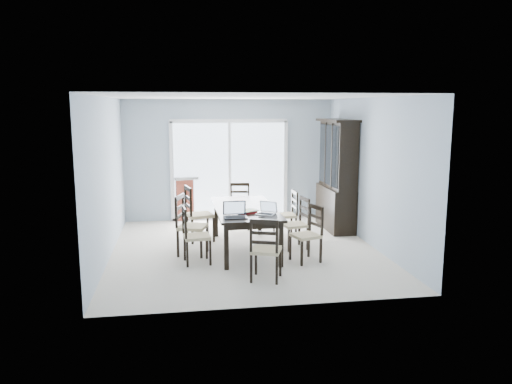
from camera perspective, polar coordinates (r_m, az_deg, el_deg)
The scene contains 24 objects.
floor at distance 8.67m, azimuth -1.26°, elevation -6.63°, with size 5.00×5.00×0.00m, color beige.
ceiling at distance 8.32m, azimuth -1.32°, elevation 10.82°, with size 5.00×5.00×0.00m, color white.
back_wall at distance 10.86m, azimuth -3.05°, elevation 3.68°, with size 4.50×0.02×2.60m, color #9CACBA.
wall_left at distance 8.40m, azimuth -16.69°, elevation 1.51°, with size 0.02×5.00×2.60m, color #9CACBA.
wall_right at distance 8.97m, azimuth 13.11°, elevation 2.17°, with size 0.02×5.00×2.60m, color #9CACBA.
balcony at distance 12.06m, azimuth -3.49°, elevation -2.21°, with size 4.50×2.00×0.10m, color gray.
railing at distance 12.93m, azimuth -3.94°, elevation 1.30°, with size 4.50×0.06×1.10m, color #99999E.
dining_table at distance 8.50m, azimuth -1.27°, elevation -2.27°, with size 1.00×2.20×0.75m.
china_hutch at distance 10.09m, azimuth 9.22°, elevation 1.80°, with size 0.50×1.38×2.20m.
sliding_door at distance 10.86m, azimuth -3.03°, elevation 2.55°, with size 2.52×0.05×2.18m.
chair_left_near at distance 7.87m, azimuth -7.43°, elevation -4.22°, with size 0.44×0.43×1.05m.
chair_left_mid at distance 8.36m, azimuth -7.94°, elevation -3.00°, with size 0.56×0.55×1.16m.
chair_left_far at distance 9.16m, azimuth -7.06°, elevation -1.79°, with size 0.54×0.53×1.18m.
chair_right_near at distance 7.99m, azimuth 6.24°, elevation -4.03°, with size 0.50×0.49×1.04m.
chair_right_mid at distance 8.68m, azimuth 4.94°, elevation -2.91°, with size 0.46×0.45×1.03m.
chair_right_far at distance 9.45m, azimuth 3.84°, elevation -1.91°, with size 0.40×0.39×1.01m.
chair_end_near at distance 6.99m, azimuth 1.05°, elevation -5.84°, with size 0.52×0.52×1.07m.
chair_end_far at distance 10.15m, azimuth -1.86°, elevation -0.99°, with size 0.45×0.46×1.05m.
laptop_dark at distance 7.68m, azimuth -2.37°, elevation -2.55°, with size 0.36×0.25×0.25m.
laptop_silver at distance 7.91m, azimuth 1.10°, elevation -2.25°, with size 0.35×0.33×0.20m.
book_stack at distance 8.04m, azimuth -0.94°, elevation -2.25°, with size 0.35×0.32×0.05m.
cell_phone at distance 7.75m, azimuth 0.62°, elevation -2.84°, with size 0.10×0.05×0.01m, color black.
game_box at distance 8.62m, azimuth -2.35°, elevation -1.33°, with size 0.31×0.15×0.08m, color #490E10.
hot_tub at distance 11.78m, azimuth -5.69°, elevation 0.07°, with size 2.14×1.99×0.95m.
Camera 1 is at (-1.11, -8.24, 2.44)m, focal length 35.00 mm.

